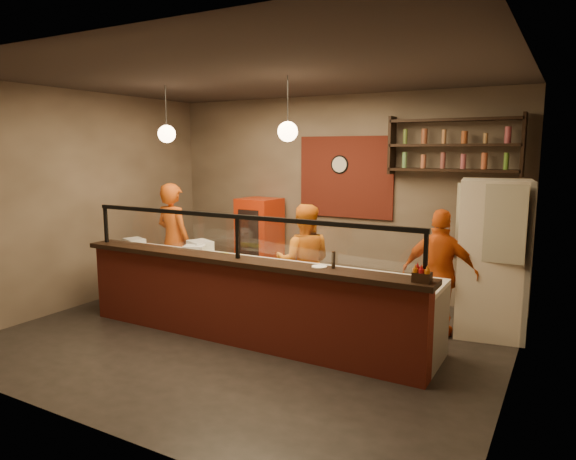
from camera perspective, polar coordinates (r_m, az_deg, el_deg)
The scene contains 29 objects.
floor at distance 6.67m, azimuth -3.95°, elevation -11.62°, with size 6.00×6.00×0.00m, color black.
ceiling at distance 6.30m, azimuth -4.28°, elevation 16.76°, with size 6.00×6.00×0.00m, color #352C29.
wall_back at distance 8.48m, azimuth 5.23°, elevation 3.90°, with size 6.00×6.00×0.00m, color #796859.
wall_left at distance 8.32m, azimuth -21.69°, elevation 3.20°, with size 5.00×5.00×0.00m, color #796859.
wall_right at distance 5.29m, azimuth 24.21°, elevation 0.11°, with size 5.00×5.00×0.00m, color #796859.
wall_front at distance 4.44m, azimuth -22.11°, elevation -1.31°, with size 6.00×6.00×0.00m, color #796859.
brick_patch at distance 8.35m, azimuth 6.43°, elevation 5.86°, with size 1.60×0.04×1.30m, color maroon.
service_counter at distance 6.27m, azimuth -5.52°, elevation -8.16°, with size 4.60×0.25×1.00m, color maroon.
counter_ledge at distance 6.14m, azimuth -5.59°, elevation -3.42°, with size 4.70×0.37×0.06m, color black.
worktop_cabinet at distance 6.69m, azimuth -3.05°, elevation -7.70°, with size 4.60×0.75×0.85m, color gray.
worktop at distance 6.58m, azimuth -3.08°, elevation -3.94°, with size 4.60×0.75×0.05m, color beige.
sneeze_guard at distance 6.07m, azimuth -5.64°, elevation -0.29°, with size 4.50×0.05×0.52m.
wall_shelving at distance 7.69m, azimuth 17.95°, elevation 8.96°, with size 1.84×0.28×0.85m.
wall_clock at distance 8.37m, azimuth 5.79°, elevation 7.25°, with size 0.30×0.30×0.04m, color black.
pendant_left at distance 7.33m, azimuth -13.32°, elevation 10.36°, with size 0.24×0.24×0.77m.
pendant_right at distance 6.21m, azimuth -0.03°, elevation 10.90°, with size 0.24×0.24×0.77m.
cook_left at distance 8.32m, azimuth -12.60°, elevation -1.17°, with size 0.66×0.44×1.82m, color #C64F12.
cook_mid at distance 7.08m, azimuth 1.78°, elevation -3.59°, with size 0.78×0.61×1.61m, color orange.
cook_right at distance 6.70m, azimuth 16.56°, elevation -4.66°, with size 0.95×0.39×1.62m, color #CB4E13.
fridge at distance 6.95m, azimuth 21.78°, elevation -2.93°, with size 0.82×0.77×1.97m, color silver.
red_cooler at distance 8.87m, azimuth -3.17°, elevation -1.35°, with size 0.65×0.59×1.51m, color #AD270B.
pizza_dough at distance 6.57m, azimuth -4.54°, elevation -3.69°, with size 0.51×0.51×0.01m, color #EBE7C7.
prep_tub_a at distance 7.86m, azimuth -16.70°, elevation -1.45°, with size 0.30×0.24×0.15m, color silver.
prep_tub_b at distance 7.34m, azimuth -9.74°, elevation -1.83°, with size 0.34×0.27×0.17m, color silver.
prep_tub_c at distance 7.14m, azimuth -10.36°, elevation -2.27°, with size 0.28×0.22×0.14m, color silver.
rolling_pin at distance 7.03m, azimuth -8.11°, elevation -2.70°, with size 0.07×0.07×0.39m, color #C8CE22.
condiment_caddy at distance 5.19m, azimuth 14.67°, elevation -5.08°, with size 0.18×0.14×0.10m, color black.
pepper_mill at distance 5.60m, azimuth 5.07°, elevation -3.32°, with size 0.04×0.04×0.19m, color black.
small_plate at distance 5.66m, azimuth 3.50°, elevation -4.08°, with size 0.17×0.17×0.01m, color white.
Camera 1 is at (3.43, -5.22, 2.34)m, focal length 32.00 mm.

